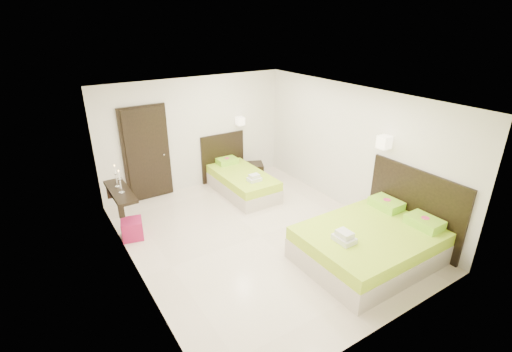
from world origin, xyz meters
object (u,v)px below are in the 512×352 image
bed_double (372,241)px  ottoman (132,229)px  nightstand (253,172)px  bed_single (241,180)px

bed_double → ottoman: (-3.25, 2.83, -0.15)m
nightstand → bed_double: bearing=-65.9°
bed_single → ottoman: 2.79m
ottoman → nightstand: bearing=17.4°
bed_single → ottoman: size_ratio=5.17×
nightstand → bed_single: bearing=-121.5°
nightstand → ottoman: bearing=-138.0°
bed_single → bed_double: 3.51m
bed_single → ottoman: (-2.71, -0.64, -0.10)m
bed_single → bed_double: bearing=-81.2°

